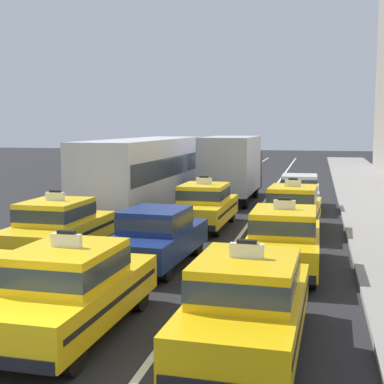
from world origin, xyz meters
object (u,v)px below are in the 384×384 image
(taxi_right_third, at_px, (293,208))
(sedan_right_fourth, at_px, (299,191))
(bus_left_third, at_px, (145,170))
(taxi_center_third, at_px, (205,205))
(taxi_right_nearest, at_px, (247,302))
(taxi_center_nearest, at_px, (70,288))
(traffic_light_pole, at_px, (372,123))
(box_truck_center_fourth, at_px, (233,166))
(sedan_center_second, at_px, (157,235))
(taxi_right_second, at_px, (284,238))
(taxi_left_second, at_px, (58,227))

(taxi_right_third, relative_size, sedan_right_fourth, 1.07)
(bus_left_third, distance_m, taxi_right_third, 7.62)
(bus_left_third, xyz_separation_m, sedan_right_fourth, (6.70, 2.06, -0.97))
(taxi_center_third, xyz_separation_m, taxi_right_nearest, (2.99, -10.98, 0.00))
(taxi_center_nearest, relative_size, traffic_light_pole, 0.82)
(bus_left_third, distance_m, taxi_center_third, 5.00)
(box_truck_center_fourth, height_order, taxi_right_nearest, box_truck_center_fourth)
(taxi_center_third, relative_size, sedan_right_fourth, 1.06)
(sedan_center_second, bearing_deg, sedan_right_fourth, 73.11)
(taxi_right_second, distance_m, taxi_right_third, 5.47)
(bus_left_third, relative_size, taxi_right_nearest, 2.44)
(taxi_right_nearest, bearing_deg, taxi_left_second, 137.96)
(taxi_center_nearest, relative_size, sedan_center_second, 1.05)
(taxi_left_second, height_order, box_truck_center_fourth, box_truck_center_fourth)
(taxi_left_second, xyz_separation_m, box_truck_center_fourth, (3.20, 12.89, 0.90))
(taxi_center_nearest, bearing_deg, bus_left_third, 102.45)
(sedan_center_second, xyz_separation_m, sedan_right_fourth, (3.43, 11.30, 0.00))
(taxi_left_second, relative_size, taxi_right_second, 1.00)
(sedan_right_fourth, bearing_deg, taxi_center_third, -120.45)
(bus_left_third, xyz_separation_m, taxi_right_third, (6.66, -3.59, -0.94))
(sedan_center_second, xyz_separation_m, taxi_right_second, (3.42, 0.18, 0.03))
(taxi_center_nearest, xyz_separation_m, box_truck_center_fourth, (0.16, 18.47, 0.90))
(taxi_left_second, relative_size, taxi_right_third, 0.99)
(bus_left_third, distance_m, box_truck_center_fourth, 5.25)
(box_truck_center_fourth, relative_size, taxi_right_second, 1.53)
(taxi_center_nearest, xyz_separation_m, taxi_right_third, (3.48, 10.83, 0.00))
(taxi_center_third, height_order, box_truck_center_fourth, box_truck_center_fourth)
(bus_left_third, xyz_separation_m, taxi_center_third, (3.42, -3.52, -0.94))
(sedan_right_fourth, bearing_deg, sedan_center_second, -106.89)
(taxi_right_third, bearing_deg, bus_left_third, 151.70)
(sedan_center_second, xyz_separation_m, traffic_light_pole, (4.53, -10.80, 2.97))
(sedan_center_second, xyz_separation_m, box_truck_center_fourth, (0.07, 13.29, 0.93))
(sedan_center_second, xyz_separation_m, taxi_right_third, (3.39, 5.65, 0.03))
(sedan_center_second, distance_m, box_truck_center_fourth, 13.33)
(sedan_right_fourth, xyz_separation_m, traffic_light_pole, (1.10, -22.09, 2.97))
(taxi_left_second, height_order, sedan_right_fourth, taxi_left_second)
(taxi_center_third, height_order, taxi_right_second, same)
(sedan_right_fourth, bearing_deg, taxi_left_second, -121.08)
(bus_left_third, xyz_separation_m, sedan_center_second, (3.27, -9.24, -0.97))
(taxi_center_third, xyz_separation_m, taxi_right_second, (3.27, -5.54, 0.00))
(sedan_center_second, bearing_deg, taxi_center_nearest, -90.96)
(taxi_right_third, bearing_deg, sedan_center_second, -120.96)
(taxi_center_nearest, bearing_deg, taxi_right_third, 72.19)
(traffic_light_pole, bearing_deg, taxi_center_nearest, 129.41)
(box_truck_center_fourth, bearing_deg, sedan_right_fourth, -30.72)
(taxi_left_second, xyz_separation_m, taxi_right_third, (6.53, 5.25, 0.00))
(box_truck_center_fourth, relative_size, taxi_right_third, 1.51)
(taxi_right_second, distance_m, traffic_light_pole, 11.42)
(box_truck_center_fourth, bearing_deg, taxi_center_nearest, -90.48)
(bus_left_third, distance_m, taxi_right_nearest, 15.87)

